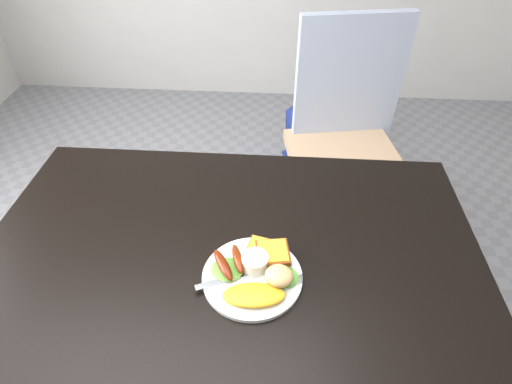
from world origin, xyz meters
The scene contains 14 objects.
dining_table centered at (0.00, 0.00, 0.73)m, with size 1.20×0.80×0.04m, color black.
dining_chair centered at (0.39, 0.79, 0.45)m, with size 0.46×0.46×0.05m, color tan.
person centered at (0.38, 0.72, 0.80)m, with size 0.58×0.39×1.61m, color navy.
plate centered at (0.06, -0.06, 0.76)m, with size 0.22×0.22×0.01m, color white.
lettuce_left centered at (0.00, -0.05, 0.77)m, with size 0.07×0.07×0.01m, color #488E24.
lettuce_right centered at (0.13, -0.07, 0.77)m, with size 0.07×0.06×0.01m, color green.
omelette centered at (0.07, -0.12, 0.77)m, with size 0.13×0.06×0.02m, color orange.
sausage_a centered at (-0.01, -0.06, 0.78)m, with size 0.02×0.09×0.02m, color #65310D.
sausage_b centered at (0.03, -0.04, 0.78)m, with size 0.02×0.08×0.02m, color maroon.
ramekin centered at (0.06, -0.04, 0.78)m, with size 0.06×0.06×0.03m, color white.
toast_a centered at (0.08, 0.00, 0.77)m, with size 0.08×0.08×0.01m, color olive.
toast_b centered at (0.10, -0.01, 0.78)m, with size 0.07×0.07×0.01m, color brown.
potato_salad centered at (0.12, -0.08, 0.79)m, with size 0.06×0.06×0.03m, color beige.
fork centered at (0.02, -0.07, 0.76)m, with size 0.18×0.01×0.00m, color #ADAFB7.
Camera 1 is at (0.11, -0.60, 1.49)m, focal length 28.00 mm.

